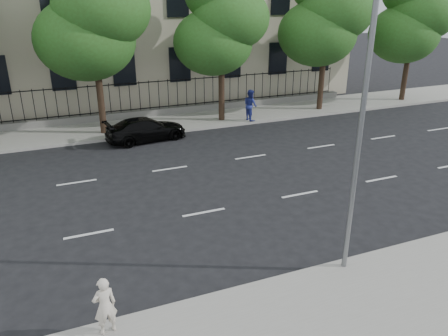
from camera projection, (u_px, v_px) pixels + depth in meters
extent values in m
plane|color=black|center=(231.00, 248.00, 13.54)|extent=(120.00, 120.00, 0.00)
cube|color=gray|center=(299.00, 332.00, 10.08)|extent=(60.00, 4.00, 0.15)
cube|color=gray|center=(137.00, 126.00, 25.52)|extent=(60.00, 4.00, 0.15)
cube|color=slate|center=(131.00, 114.00, 26.88)|extent=(30.00, 0.50, 0.40)
cube|color=black|center=(131.00, 110.00, 26.76)|extent=(28.80, 0.05, 0.05)
cube|color=black|center=(129.00, 84.00, 26.16)|extent=(28.80, 0.05, 0.05)
cylinder|color=slate|center=(360.00, 131.00, 10.88)|extent=(0.14, 0.14, 8.00)
cylinder|color=#382619|center=(101.00, 103.00, 23.48)|extent=(0.36, 0.36, 3.32)
ellipsoid|color=#29501A|center=(86.00, 39.00, 22.36)|extent=(5.13, 5.13, 4.21)
ellipsoid|color=#29501A|center=(102.00, 9.00, 21.69)|extent=(4.86, 4.86, 4.00)
cylinder|color=#382619|center=(222.00, 94.00, 25.98)|extent=(0.36, 0.36, 3.08)
ellipsoid|color=#29501A|center=(213.00, 42.00, 24.98)|extent=(4.56, 4.56, 3.74)
ellipsoid|color=#29501A|center=(231.00, 18.00, 24.37)|extent=(4.32, 4.32, 3.55)
cylinder|color=#382619|center=(321.00, 84.00, 28.41)|extent=(0.36, 0.36, 3.22)
ellipsoid|color=#29501A|center=(317.00, 34.00, 27.33)|extent=(4.94, 4.94, 4.06)
ellipsoid|color=#29501A|center=(336.00, 9.00, 26.68)|extent=(4.68, 4.68, 3.85)
cylinder|color=#382619|center=(405.00, 78.00, 30.90)|extent=(0.36, 0.36, 3.01)
ellipsoid|color=#29501A|center=(404.00, 34.00, 29.89)|extent=(4.75, 4.75, 3.90)
ellipsoid|color=#29501A|center=(423.00, 13.00, 29.26)|extent=(4.50, 4.50, 3.70)
imported|color=black|center=(146.00, 129.00, 23.06)|extent=(4.44, 2.25, 1.24)
imported|color=beige|center=(105.00, 306.00, 9.71)|extent=(0.58, 0.44, 1.45)
imported|color=navy|center=(250.00, 105.00, 26.06)|extent=(0.80, 0.98, 1.85)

